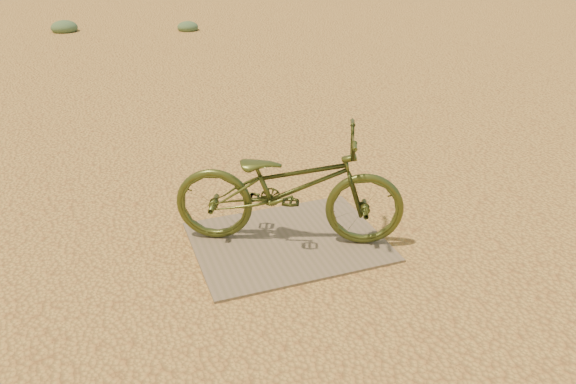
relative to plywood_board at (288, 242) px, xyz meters
name	(u,v)px	position (x,y,z in m)	size (l,w,h in m)	color
ground	(296,230)	(0.13, 0.16, -0.01)	(120.00, 120.00, 0.00)	tan
plywood_board	(288,242)	(0.00, 0.00, 0.00)	(1.50, 1.15, 0.02)	#6F5C4B
bicycle	(289,187)	(0.01, 0.02, 0.48)	(0.62, 1.79, 0.94)	#3A441A
kale_a	(65,32)	(-1.61, 10.16, -0.01)	(0.58, 0.58, 0.32)	#55724E
kale_b	(188,30)	(1.01, 9.36, -0.01)	(0.47, 0.47, 0.26)	#55724E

